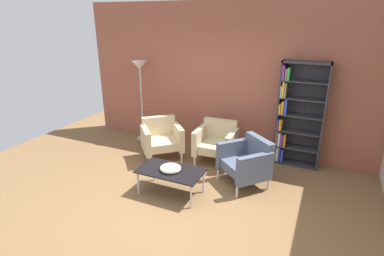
% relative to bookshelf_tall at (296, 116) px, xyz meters
% --- Properties ---
extents(ground_plane, '(8.32, 8.32, 0.00)m').
position_rel_bookshelf_tall_xyz_m(ground_plane, '(-1.32, -2.25, -0.93)').
color(ground_plane, brown).
extents(brick_back_panel, '(6.40, 0.12, 2.90)m').
position_rel_bookshelf_tall_xyz_m(brick_back_panel, '(-1.32, 0.21, 0.52)').
color(brick_back_panel, '#9E5642').
rests_on(brick_back_panel, ground_plane).
extents(bookshelf_tall, '(0.80, 0.30, 1.90)m').
position_rel_bookshelf_tall_xyz_m(bookshelf_tall, '(0.00, 0.00, 0.00)').
color(bookshelf_tall, '#333338').
rests_on(bookshelf_tall, ground_plane).
extents(coffee_table_low, '(1.00, 0.56, 0.40)m').
position_rel_bookshelf_tall_xyz_m(coffee_table_low, '(-1.56, -1.88, -0.56)').
color(coffee_table_low, black).
rests_on(coffee_table_low, ground_plane).
extents(decorative_bowl, '(0.32, 0.32, 0.05)m').
position_rel_bookshelf_tall_xyz_m(decorative_bowl, '(-1.56, -1.88, -0.49)').
color(decorative_bowl, beige).
rests_on(decorative_bowl, coffee_table_low).
extents(armchair_spare_guest, '(0.74, 0.69, 0.78)m').
position_rel_bookshelf_tall_xyz_m(armchair_spare_guest, '(-1.30, -0.55, -0.51)').
color(armchair_spare_guest, '#C6B289').
rests_on(armchair_spare_guest, ground_plane).
extents(armchair_corner_red, '(0.95, 0.95, 0.78)m').
position_rel_bookshelf_tall_xyz_m(armchair_corner_red, '(-2.33, -0.82, -0.51)').
color(armchair_corner_red, '#C6B289').
rests_on(armchair_corner_red, ground_plane).
extents(armchair_by_bookshelf, '(0.95, 0.95, 0.78)m').
position_rel_bookshelf_tall_xyz_m(armchair_by_bookshelf, '(-0.57, -1.12, -0.51)').
color(armchair_by_bookshelf, '#4C566B').
rests_on(armchair_by_bookshelf, ground_plane).
extents(floor_lamp_torchiere, '(0.32, 0.32, 1.74)m').
position_rel_bookshelf_tall_xyz_m(floor_lamp_torchiere, '(-3.20, -0.12, 0.52)').
color(floor_lamp_torchiere, silver).
rests_on(floor_lamp_torchiere, ground_plane).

